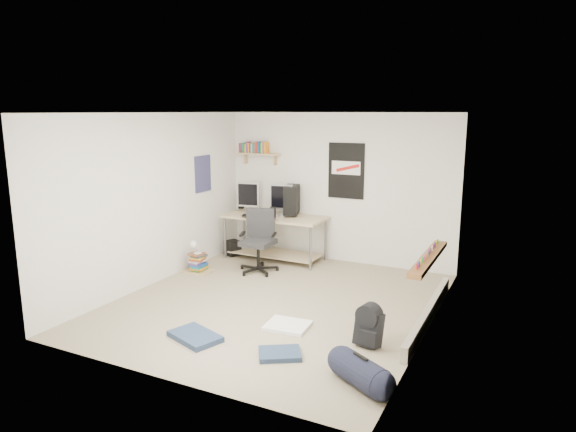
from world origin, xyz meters
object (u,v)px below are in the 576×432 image
at_px(office_chair, 258,242).
at_px(duffel_bag, 360,372).
at_px(backpack, 369,329).
at_px(desk, 275,238).
at_px(book_stack, 198,262).

distance_m(office_chair, duffel_bag, 3.68).
bearing_deg(backpack, office_chair, 154.45).
relative_size(office_chair, backpack, 2.71).
relative_size(desk, office_chair, 1.74).
bearing_deg(backpack, desk, 145.54).
bearing_deg(desk, book_stack, -131.53).
xyz_separation_m(office_chair, book_stack, (-0.87, -0.42, -0.34)).
distance_m(backpack, book_stack, 3.53).
height_order(desk, duffel_bag, desk).
xyz_separation_m(desk, backpack, (2.48, -2.53, -0.16)).
xyz_separation_m(office_chair, backpack, (2.38, -1.77, -0.29)).
relative_size(office_chair, duffel_bag, 1.79).
bearing_deg(backpack, book_stack, 168.52).
distance_m(desk, backpack, 3.55).
height_order(office_chair, duffel_bag, office_chair).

